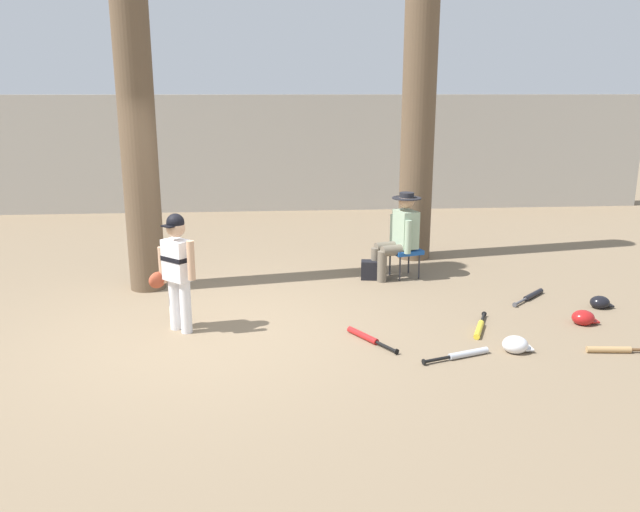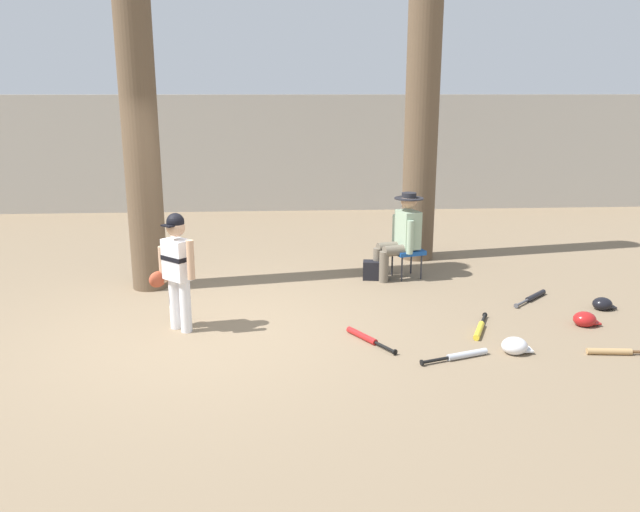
% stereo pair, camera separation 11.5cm
% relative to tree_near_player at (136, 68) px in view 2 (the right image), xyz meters
% --- Properties ---
extents(ground_plane, '(60.00, 60.00, 0.00)m').
position_rel_tree_near_player_xyz_m(ground_plane, '(0.93, -1.74, -2.82)').
color(ground_plane, '#7F6B51').
extents(concrete_back_wall, '(18.00, 0.36, 2.47)m').
position_rel_tree_near_player_xyz_m(concrete_back_wall, '(0.93, 5.64, -1.59)').
color(concrete_back_wall, '#ADA89E').
rests_on(concrete_back_wall, ground).
extents(tree_near_player, '(0.69, 0.69, 6.35)m').
position_rel_tree_near_player_xyz_m(tree_near_player, '(0.00, 0.00, 0.00)').
color(tree_near_player, brown).
rests_on(tree_near_player, ground).
extents(tree_behind_spectator, '(0.73, 0.73, 5.56)m').
position_rel_tree_near_player_xyz_m(tree_behind_spectator, '(3.88, 1.31, -0.40)').
color(tree_behind_spectator, brown).
rests_on(tree_behind_spectator, ground).
extents(young_ballplayer, '(0.58, 0.44, 1.31)m').
position_rel_tree_near_player_xyz_m(young_ballplayer, '(0.62, -1.62, -2.08)').
color(young_ballplayer, white).
rests_on(young_ballplayer, ground).
extents(folding_stool, '(0.50, 0.50, 0.41)m').
position_rel_tree_near_player_xyz_m(folding_stool, '(3.50, 0.24, -2.46)').
color(folding_stool, '#194C9E').
rests_on(folding_stool, ground).
extents(seated_spectator, '(0.68, 0.53, 1.20)m').
position_rel_tree_near_player_xyz_m(seated_spectator, '(3.41, 0.21, -2.18)').
color(seated_spectator, '#6B6051').
rests_on(seated_spectator, ground).
extents(handbag_beside_stool, '(0.36, 0.23, 0.26)m').
position_rel_tree_near_player_xyz_m(handbag_beside_stool, '(3.05, 0.16, -2.69)').
color(handbag_beside_stool, black).
rests_on(handbag_beside_stool, ground).
extents(bat_black_composite, '(0.60, 0.57, 0.07)m').
position_rel_tree_near_player_xyz_m(bat_black_composite, '(4.91, -0.84, -2.79)').
color(bat_black_composite, black).
rests_on(bat_black_composite, ground).
extents(bat_red_barrel, '(0.45, 0.69, 0.07)m').
position_rel_tree_near_player_xyz_m(bat_red_barrel, '(2.62, -2.06, -2.79)').
color(bat_red_barrel, red).
rests_on(bat_red_barrel, ground).
extents(bat_yellow_trainer, '(0.37, 0.72, 0.07)m').
position_rel_tree_near_player_xyz_m(bat_yellow_trainer, '(3.90, -1.89, -2.79)').
color(bat_yellow_trainer, yellow).
rests_on(bat_yellow_trainer, ground).
extents(bat_wood_tan, '(0.74, 0.14, 0.07)m').
position_rel_tree_near_player_xyz_m(bat_wood_tan, '(5.05, -2.59, -2.79)').
color(bat_wood_tan, tan).
rests_on(bat_wood_tan, ground).
extents(bat_aluminum_silver, '(0.73, 0.30, 0.07)m').
position_rel_tree_near_player_xyz_m(bat_aluminum_silver, '(3.50, -2.58, -2.79)').
color(bat_aluminum_silver, '#B7BCC6').
rests_on(bat_aluminum_silver, ground).
extents(batting_helmet_red, '(0.30, 0.23, 0.17)m').
position_rel_tree_near_player_xyz_m(batting_helmet_red, '(5.13, -1.78, -2.75)').
color(batting_helmet_red, '#A81919').
rests_on(batting_helmet_red, ground).
extents(batting_helmet_black, '(0.27, 0.21, 0.16)m').
position_rel_tree_near_player_xyz_m(batting_helmet_black, '(5.59, -1.26, -2.75)').
color(batting_helmet_black, black).
rests_on(batting_helmet_black, ground).
extents(batting_helmet_white, '(0.31, 0.24, 0.18)m').
position_rel_tree_near_player_xyz_m(batting_helmet_white, '(4.07, -2.49, -2.74)').
color(batting_helmet_white, silver).
rests_on(batting_helmet_white, ground).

